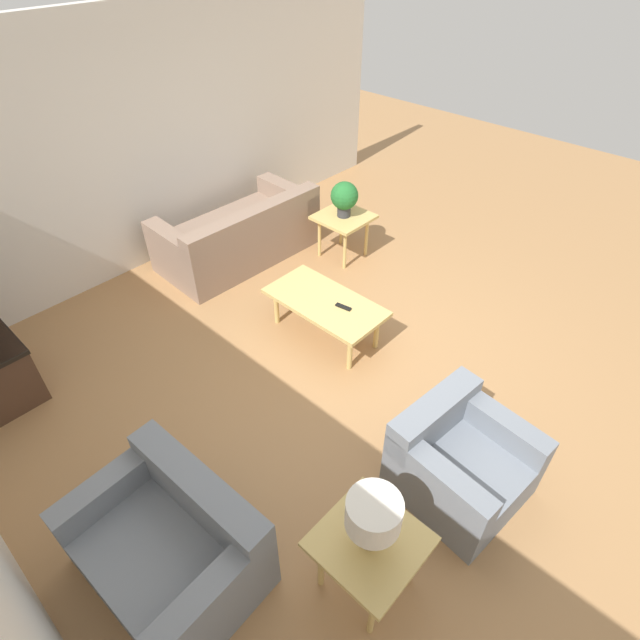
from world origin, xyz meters
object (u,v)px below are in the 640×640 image
object	(u,v)px
sofa	(240,236)
loveseat	(172,545)
coffee_table	(325,304)
potted_plant	(344,197)
table_lamp	(373,516)
side_table_plant	(344,221)
side_table_lamp	(369,546)
armchair	(458,461)

from	to	relation	value
sofa	loveseat	distance (m)	3.76
coffee_table	potted_plant	bearing A→B (deg)	-55.93
coffee_table	table_lamp	distance (m)	2.46
potted_plant	table_lamp	world-z (taller)	potted_plant
potted_plant	sofa	bearing A→B (deg)	44.70
coffee_table	side_table_plant	size ratio (longest dim) A/B	2.00
potted_plant	table_lamp	bearing A→B (deg)	133.07
sofa	side_table_lamp	world-z (taller)	sofa
armchair	coffee_table	bearing A→B (deg)	77.85
loveseat	table_lamp	distance (m)	1.34
armchair	side_table_plant	world-z (taller)	armchair
side_table_lamp	potted_plant	distance (m)	3.91
loveseat	side_table_lamp	size ratio (longest dim) A/B	2.00
sofa	armchair	world-z (taller)	sofa
side_table_lamp	table_lamp	xyz separation A→B (m)	(0.00, -0.00, 0.35)
loveseat	side_table_plant	bearing A→B (deg)	112.72
sofa	side_table_lamp	bearing A→B (deg)	62.57
armchair	table_lamp	world-z (taller)	table_lamp
side_table_plant	table_lamp	xyz separation A→B (m)	(-2.66, 2.85, 0.35)
armchair	potted_plant	size ratio (longest dim) A/B	2.18
sofa	side_table_plant	distance (m)	1.26
sofa	armchair	size ratio (longest dim) A/B	2.10
table_lamp	loveseat	bearing A→B (deg)	38.29
coffee_table	side_table_plant	xyz separation A→B (m)	(0.84, -1.24, 0.09)
side_table_lamp	potted_plant	bearing A→B (deg)	-46.93
table_lamp	side_table_lamp	bearing A→B (deg)	90.00
sofa	table_lamp	xyz separation A→B (m)	(-3.55, 1.97, 0.53)
coffee_table	side_table_lamp	size ratio (longest dim) A/B	2.00
armchair	side_table_plant	xyz separation A→B (m)	(2.70, -1.85, 0.18)
armchair	coffee_table	size ratio (longest dim) A/B	0.76
loveseat	potted_plant	bearing A→B (deg)	112.72
armchair	coffee_table	xyz separation A→B (m)	(1.86, -0.60, 0.09)
loveseat	coffee_table	distance (m)	2.52
coffee_table	side_table_lamp	world-z (taller)	side_table_lamp
loveseat	armchair	bearing A→B (deg)	57.86
sofa	table_lamp	size ratio (longest dim) A/B	4.71
table_lamp	potted_plant	bearing A→B (deg)	-46.93
armchair	side_table_lamp	distance (m)	1.02
sofa	coffee_table	world-z (taller)	sofa
armchair	side_table_plant	bearing A→B (deg)	61.46
loveseat	side_table_plant	distance (m)	3.99
armchair	table_lamp	size ratio (longest dim) A/B	2.24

